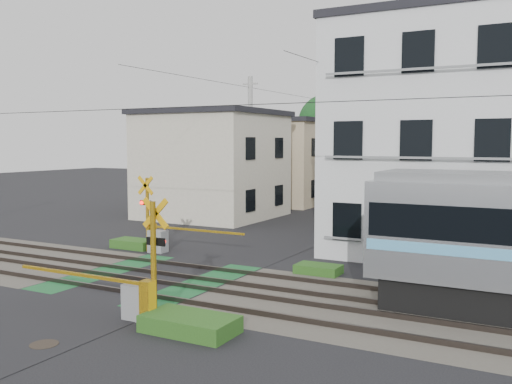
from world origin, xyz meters
The scene contains 12 objects.
ground centered at (0.00, 0.00, 0.00)m, with size 120.00×120.00×0.00m, color black.
track_bed centered at (0.00, 0.00, 0.04)m, with size 120.00×120.00×0.14m.
crossing_signal_near centered at (2.59, -3.65, 0.71)m, with size 4.74×0.65×3.09m.
crossing_signal_far centered at (-2.59, 3.65, 0.71)m, with size 4.74×0.65×3.09m.
apartment_block centered at (8.50, 9.49, 4.66)m, with size 10.20×8.36×9.30m.
houses_row centered at (0.25, 25.92, 3.24)m, with size 22.07×31.35×6.80m.
tree_hill centered at (-0.60, 48.83, 5.45)m, with size 40.00×12.80×11.35m.
catenary centered at (6.00, 0.03, 3.70)m, with size 60.00×5.04×7.00m.
utility_poles centered at (-1.05, 23.01, 4.08)m, with size 7.90×42.00×8.00m.
pedestrian centered at (1.45, 32.88, 0.79)m, with size 0.58×0.38×1.58m, color #312B36.
manhole_cover centered at (1.86, -6.01, 0.01)m, with size 0.63×0.63×0.02m, color #2D261E.
weed_patches centered at (1.76, -0.09, 0.18)m, with size 10.25×8.80×0.40m.
Camera 1 is at (11.69, -14.52, 4.43)m, focal length 40.00 mm.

